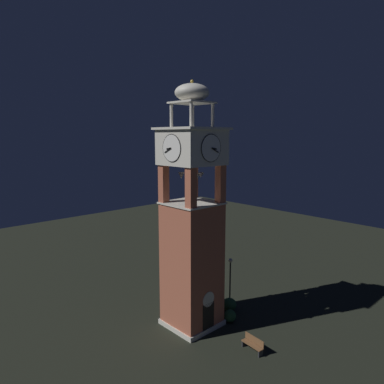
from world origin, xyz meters
TOP-DOWN VIEW (x-y plane):
  - ground at (0.00, 0.00)m, footprint 80.00×80.00m
  - clock_tower at (-0.00, -0.00)m, footprint 3.98×3.98m
  - park_bench at (0.62, -5.17)m, footprint 0.59×1.64m
  - lamp_post at (4.65, 0.32)m, footprint 0.36×0.36m
  - trash_bin at (3.16, 4.01)m, footprint 0.52×0.52m
  - shrub_near_entry at (3.61, -0.53)m, footprint 1.15×1.15m
  - shrub_left_of_tower at (2.30, -1.75)m, footprint 0.89×0.89m
  - shrub_behind_bench at (3.26, 2.87)m, footprint 1.06×1.06m

SIDE VIEW (x-z plane):
  - ground at x=0.00m, z-range 0.00..0.00m
  - trash_bin at x=3.16m, z-range 0.00..0.80m
  - shrub_left_of_tower at x=2.30m, z-range 0.00..0.96m
  - park_bench at x=0.62m, z-range 0.01..0.96m
  - shrub_behind_bench at x=3.26m, z-range 0.00..0.97m
  - shrub_near_entry at x=3.61m, z-range 0.00..1.02m
  - lamp_post at x=4.65m, z-range 0.75..4.65m
  - clock_tower at x=0.00m, z-range -1.65..15.98m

